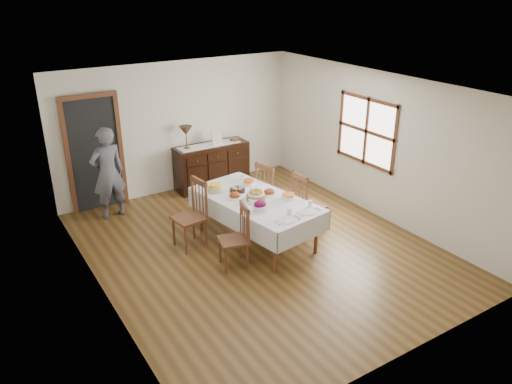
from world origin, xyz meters
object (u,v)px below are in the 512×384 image
sideboard (212,166)px  person (108,170)px  chair_right_near (306,203)px  table_lamp (186,131)px  chair_left_near (236,236)px  dining_table (256,203)px  chair_left_far (192,213)px  chair_right_far (269,189)px

sideboard → person: (-2.21, -0.29, 0.44)m
chair_right_near → table_lamp: size_ratio=2.39×
table_lamp → chair_left_near: bearing=-101.7°
table_lamp → sideboard: bearing=-2.5°
chair_right_near → person: bearing=48.5°
dining_table → chair_left_far: bearing=147.9°
dining_table → chair_left_far: chair_left_far is taller
chair_right_far → chair_left_far: bearing=80.6°
chair_right_near → table_lamp: table_lamp is taller
chair_right_far → table_lamp: 2.12m
person → sideboard: bearing=-178.6°
sideboard → table_lamp: bearing=177.5°
chair_right_near → person: 3.55m
chair_right_far → sideboard: bearing=-11.0°
chair_right_near → chair_left_far: bearing=72.0°
chair_left_near → person: bearing=-145.5°
person → table_lamp: 1.76m
dining_table → chair_left_near: bearing=-151.0°
chair_right_near → sideboard: bearing=9.2°
chair_left_near → person: (-1.07, 2.69, 0.40)m
chair_left_far → sideboard: (1.43, 2.06, -0.11)m
chair_left_near → chair_right_near: chair_right_near is taller
chair_left_far → table_lamp: bearing=150.5°
chair_right_near → sideboard: size_ratio=0.72×
chair_left_far → chair_right_far: size_ratio=1.08×
sideboard → chair_right_far: bearing=-83.1°
dining_table → person: (-1.73, 2.17, 0.23)m
chair_right_near → person: (-2.60, 2.39, 0.35)m
chair_left_near → chair_right_near: size_ratio=0.89×
table_lamp → person: bearing=-169.3°
chair_left_near → person: size_ratio=0.54×
chair_left_near → chair_left_far: chair_left_far is taller
chair_left_far → sideboard: 2.51m
chair_left_far → chair_right_far: 1.67m
chair_right_far → sideboard: chair_right_far is taller
chair_left_near → chair_right_near: 1.56m
person → chair_left_near: bearing=105.4°
chair_left_near → person: person is taller
chair_left_near → chair_right_far: size_ratio=0.94×
chair_left_near → table_lamp: table_lamp is taller
chair_right_far → table_lamp: (-0.75, 1.83, 0.75)m
dining_table → chair_left_near: size_ratio=2.41×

